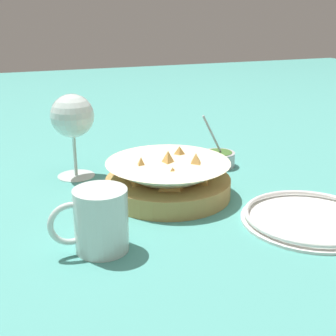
{
  "coord_description": "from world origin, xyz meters",
  "views": [
    {
      "loc": [
        0.33,
        0.75,
        0.34
      ],
      "look_at": [
        0.03,
        -0.02,
        0.06
      ],
      "focal_mm": 50.0,
      "sensor_mm": 36.0,
      "label": 1
    }
  ],
  "objects_px": {
    "sauce_cup": "(219,158)",
    "wine_glass": "(72,118)",
    "beer_mug": "(100,222)",
    "food_basket": "(169,180)",
    "side_plate": "(309,218)"
  },
  "relations": [
    {
      "from": "sauce_cup",
      "to": "side_plate",
      "type": "relative_size",
      "value": 0.53
    },
    {
      "from": "wine_glass",
      "to": "sauce_cup",
      "type": "bearing_deg",
      "value": 170.58
    },
    {
      "from": "sauce_cup",
      "to": "beer_mug",
      "type": "distance_m",
      "value": 0.44
    },
    {
      "from": "beer_mug",
      "to": "food_basket",
      "type": "bearing_deg",
      "value": -137.02
    },
    {
      "from": "beer_mug",
      "to": "wine_glass",
      "type": "bearing_deg",
      "value": -94.68
    },
    {
      "from": "sauce_cup",
      "to": "wine_glass",
      "type": "relative_size",
      "value": 0.69
    },
    {
      "from": "wine_glass",
      "to": "beer_mug",
      "type": "height_order",
      "value": "wine_glass"
    },
    {
      "from": "food_basket",
      "to": "side_plate",
      "type": "distance_m",
      "value": 0.26
    },
    {
      "from": "sauce_cup",
      "to": "side_plate",
      "type": "distance_m",
      "value": 0.32
    },
    {
      "from": "food_basket",
      "to": "wine_glass",
      "type": "height_order",
      "value": "wine_glass"
    },
    {
      "from": "food_basket",
      "to": "wine_glass",
      "type": "relative_size",
      "value": 1.35
    },
    {
      "from": "food_basket",
      "to": "beer_mug",
      "type": "height_order",
      "value": "beer_mug"
    },
    {
      "from": "sauce_cup",
      "to": "beer_mug",
      "type": "bearing_deg",
      "value": 39.57
    },
    {
      "from": "sauce_cup",
      "to": "wine_glass",
      "type": "bearing_deg",
      "value": -9.42
    },
    {
      "from": "beer_mug",
      "to": "sauce_cup",
      "type": "bearing_deg",
      "value": -140.43
    }
  ]
}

